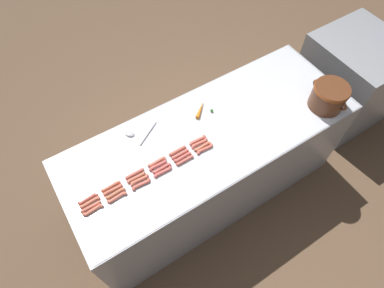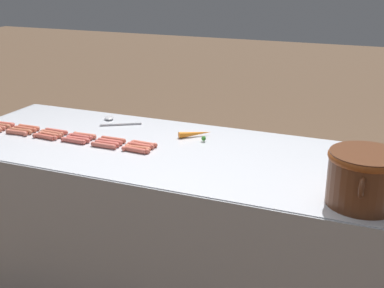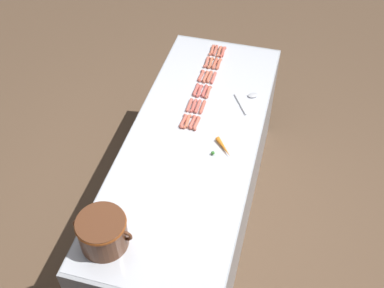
{
  "view_description": "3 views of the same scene",
  "coord_description": "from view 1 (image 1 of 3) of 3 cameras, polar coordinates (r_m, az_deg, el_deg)",
  "views": [
    {
      "loc": [
        1.08,
        -0.85,
        2.83
      ],
      "look_at": [
        0.01,
        -0.17,
        0.91
      ],
      "focal_mm": 30.55,
      "sensor_mm": 36.0,
      "label": 1
    },
    {
      "loc": [
        1.99,
        0.94,
        1.71
      ],
      "look_at": [
        -0.06,
        0.09,
        0.92
      ],
      "focal_mm": 47.36,
      "sensor_mm": 36.0,
      "label": 2
    },
    {
      "loc": [
        -0.54,
        2.06,
        3.09
      ],
      "look_at": [
        -0.01,
        0.05,
        0.91
      ],
      "focal_mm": 44.19,
      "sensor_mm": 36.0,
      "label": 3
    }
  ],
  "objects": [
    {
      "name": "hot_dog_19",
      "position": [
        2.15,
        -12.98,
        -9.08
      ],
      "size": [
        0.03,
        0.14,
        0.02
      ],
      "color": "#C66450",
      "rests_on": "griddle_counter"
    },
    {
      "name": "hot_dog_4",
      "position": [
        2.26,
        -2.55,
        -1.2
      ],
      "size": [
        0.02,
        0.14,
        0.02
      ],
      "color": "#C45D49",
      "rests_on": "griddle_counter"
    },
    {
      "name": "hot_dog_20",
      "position": [
        2.16,
        -8.85,
        -6.98
      ],
      "size": [
        0.03,
        0.14,
        0.02
      ],
      "color": "#CD5D4C",
      "rests_on": "griddle_counter"
    },
    {
      "name": "serving_spoon",
      "position": [
        2.38,
        -9.79,
        1.81
      ],
      "size": [
        0.17,
        0.25,
        0.02
      ],
      "color": "#B7B7BC",
      "rests_on": "griddle_counter"
    },
    {
      "name": "hot_dog_16",
      "position": [
        2.23,
        -1.66,
        -2.32
      ],
      "size": [
        0.03,
        0.14,
        0.02
      ],
      "color": "#C7594E",
      "rests_on": "griddle_counter"
    },
    {
      "name": "hot_dog_14",
      "position": [
        2.17,
        -9.18,
        -6.23
      ],
      "size": [
        0.03,
        0.14,
        0.02
      ],
      "color": "#C6674E",
      "rests_on": "griddle_counter"
    },
    {
      "name": "hot_dog_9",
      "position": [
        2.21,
        -5.98,
        -3.72
      ],
      "size": [
        0.03,
        0.14,
        0.02
      ],
      "color": "#C55950",
      "rests_on": "griddle_counter"
    },
    {
      "name": "hot_dog_6",
      "position": [
        2.18,
        -17.41,
        -9.69
      ],
      "size": [
        0.03,
        0.14,
        0.02
      ],
      "color": "#C1664B",
      "rests_on": "griddle_counter"
    },
    {
      "name": "hot_dog_23",
      "position": [
        2.27,
        2.26,
        -0.88
      ],
      "size": [
        0.03,
        0.14,
        0.02
      ],
      "color": "#CE5F4E",
      "rests_on": "griddle_counter"
    },
    {
      "name": "hot_dog_21",
      "position": [
        2.18,
        -5.12,
        -4.89
      ],
      "size": [
        0.03,
        0.14,
        0.02
      ],
      "color": "#CA5B51",
      "rests_on": "griddle_counter"
    },
    {
      "name": "bean_pot",
      "position": [
        2.63,
        22.82,
        7.81
      ],
      "size": [
        0.33,
        0.27,
        0.19
      ],
      "color": "#562D19",
      "rests_on": "griddle_counter"
    },
    {
      "name": "hot_dog_17",
      "position": [
        2.28,
        1.83,
        -0.44
      ],
      "size": [
        0.03,
        0.14,
        0.02
      ],
      "color": "#C8674A",
      "rests_on": "griddle_counter"
    },
    {
      "name": "carrot",
      "position": [
        2.47,
        1.61,
        6.09
      ],
      "size": [
        0.13,
        0.15,
        0.03
      ],
      "color": "orange",
      "rests_on": "griddle_counter"
    },
    {
      "name": "hot_dog_10",
      "position": [
        2.24,
        -2.09,
        -1.78
      ],
      "size": [
        0.02,
        0.14,
        0.02
      ],
      "color": "#CE5D50",
      "rests_on": "griddle_counter"
    },
    {
      "name": "hot_dog_13",
      "position": [
        2.16,
        -13.23,
        -8.4
      ],
      "size": [
        0.03,
        0.14,
        0.02
      ],
      "color": "#BF6848",
      "rests_on": "griddle_counter"
    },
    {
      "name": "back_cabinet",
      "position": [
        3.66,
        25.55,
        9.92
      ],
      "size": [
        0.79,
        0.73,
        0.92
      ],
      "primitive_type": "cube",
      "color": "gray",
      "rests_on": "ground_plane"
    },
    {
      "name": "hot_dog_8",
      "position": [
        2.19,
        -9.71,
        -5.78
      ],
      "size": [
        0.03,
        0.14,
        0.02
      ],
      "color": "#C2644B",
      "rests_on": "griddle_counter"
    },
    {
      "name": "hot_dog_0",
      "position": [
        2.19,
        -17.74,
        -9.09
      ],
      "size": [
        0.03,
        0.14,
        0.02
      ],
      "color": "#CC5B4B",
      "rests_on": "griddle_counter"
    },
    {
      "name": "hot_dog_1",
      "position": [
        2.19,
        -14.0,
        -7.18
      ],
      "size": [
        0.03,
        0.14,
        0.02
      ],
      "color": "#C96248",
      "rests_on": "griddle_counter"
    },
    {
      "name": "hot_dog_18",
      "position": [
        2.15,
        -16.9,
        -10.98
      ],
      "size": [
        0.03,
        0.14,
        0.02
      ],
      "color": "#C6634B",
      "rests_on": "griddle_counter"
    },
    {
      "name": "hot_dog_11",
      "position": [
        2.29,
        1.3,
        0.14
      ],
      "size": [
        0.03,
        0.14,
        0.02
      ],
      "color": "#CD6050",
      "rests_on": "griddle_counter"
    },
    {
      "name": "hot_dog_2",
      "position": [
        2.2,
        -10.0,
        -5.12
      ],
      "size": [
        0.02,
        0.14,
        0.02
      ],
      "color": "#C75D4F",
      "rests_on": "griddle_counter"
    },
    {
      "name": "hot_dog_12",
      "position": [
        2.16,
        -17.26,
        -10.44
      ],
      "size": [
        0.02,
        0.14,
        0.02
      ],
      "color": "#BF604D",
      "rests_on": "griddle_counter"
    },
    {
      "name": "hot_dog_7",
      "position": [
        2.17,
        -13.66,
        -7.78
      ],
      "size": [
        0.03,
        0.14,
        0.02
      ],
      "color": "#C86048",
      "rests_on": "griddle_counter"
    },
    {
      "name": "ground_plane",
      "position": [
        3.15,
        2.59,
        -7.55
      ],
      "size": [
        20.0,
        20.0,
        0.0
      ],
      "primitive_type": "plane",
      "color": "brown"
    },
    {
      "name": "hot_dog_3",
      "position": [
        2.22,
        -6.17,
        -3.11
      ],
      "size": [
        0.03,
        0.14,
        0.02
      ],
      "color": "#C76550",
      "rests_on": "griddle_counter"
    },
    {
      "name": "hot_dog_15",
      "position": [
        2.2,
        -5.31,
        -4.25
      ],
      "size": [
        0.03,
        0.14,
        0.02
      ],
      "color": "#C75950",
      "rests_on": "griddle_counter"
    },
    {
      "name": "hot_dog_5",
      "position": [
        2.31,
        0.96,
        0.67
      ],
      "size": [
        0.03,
        0.14,
        0.02
      ],
      "color": "#CA6450",
      "rests_on": "griddle_counter"
    },
    {
      "name": "hot_dog_22",
      "position": [
        2.22,
        -1.26,
        -2.89
      ],
      "size": [
        0.02,
        0.14,
        0.02
      ],
      "color": "#C55F51",
      "rests_on": "griddle_counter"
    },
    {
      "name": "griddle_counter",
      "position": [
        2.75,
        2.95,
        -3.42
      ],
      "size": [
        0.84,
        2.23,
        0.91
      ],
      "color": "#9EA0A5",
      "rests_on": "ground_plane"
    }
  ]
}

